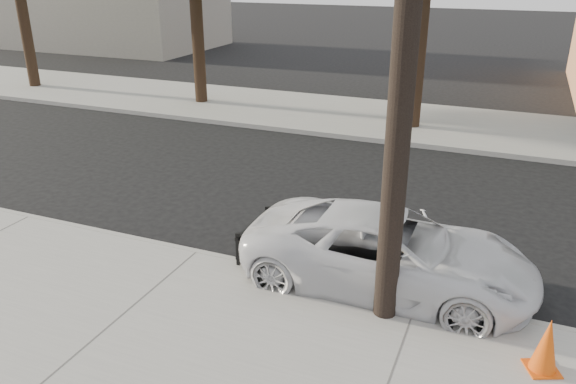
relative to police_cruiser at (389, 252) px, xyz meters
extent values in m
plane|color=black|center=(-3.41, 1.73, -0.65)|extent=(120.00, 120.00, 0.00)
cube|color=gray|center=(-3.41, -2.57, -0.58)|extent=(90.00, 4.40, 0.15)
cube|color=gray|center=(-3.41, 10.23, -0.58)|extent=(90.00, 5.00, 0.15)
cube|color=#9E9B93|center=(-3.41, -0.37, -0.58)|extent=(90.00, 0.12, 0.16)
cube|color=gray|center=(-23.41, 21.73, 1.85)|extent=(14.00, 8.00, 5.00)
cylinder|color=black|center=(-17.41, 9.73, 1.75)|extent=(0.44, 0.44, 4.50)
cylinder|color=black|center=(-9.41, 9.93, 1.62)|extent=(0.44, 0.44, 4.25)
cylinder|color=black|center=(-1.41, 9.53, 1.87)|extent=(0.44, 0.44, 4.75)
imported|color=silver|center=(0.00, 0.00, 0.00)|extent=(4.71, 2.19, 1.31)
cube|color=#DE4E0B|center=(2.36, -1.44, -0.49)|extent=(0.52, 0.52, 0.02)
cone|color=#DE4E0B|center=(2.36, -1.44, -0.12)|extent=(0.46, 0.46, 0.76)
camera|label=1|loc=(1.56, -8.07, 4.37)|focal=35.00mm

